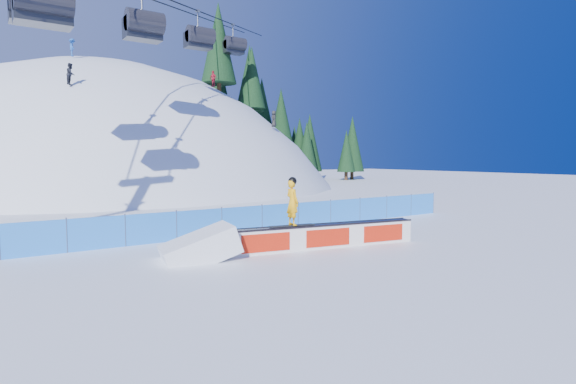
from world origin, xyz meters
TOP-DOWN VIEW (x-y plane):
  - ground at (0.00, 0.00)m, footprint 160.00×160.00m
  - snow_hill at (0.00, 42.00)m, footprint 64.00×64.00m
  - treeline at (24.55, 40.79)m, footprint 25.02×10.85m
  - safety_fence at (0.00, 4.50)m, footprint 22.05×0.05m
  - chairlift at (4.74, 27.49)m, footprint 40.80×41.70m
  - rail_box at (-0.92, 0.07)m, footprint 7.48×1.89m
  - snow_ramp at (-5.53, 0.93)m, footprint 2.81×2.05m
  - snowboarder at (-2.23, 0.32)m, footprint 1.72×0.61m
  - distant_skiers at (2.02, 29.85)m, footprint 19.95×10.14m

SIDE VIEW (x-z plane):
  - snow_hill at x=0.00m, z-range -50.00..14.00m
  - ground at x=0.00m, z-range 0.00..0.00m
  - snow_ramp at x=-5.53m, z-range -0.80..0.80m
  - rail_box at x=-0.92m, z-range -0.01..0.89m
  - safety_fence at x=0.00m, z-range -0.05..1.25m
  - snowboarder at x=-2.23m, z-range 0.89..2.65m
  - treeline at x=24.55m, z-range -0.69..19.35m
  - distant_skiers at x=2.02m, z-range 6.83..14.94m
  - chairlift at x=4.74m, z-range 5.89..27.89m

